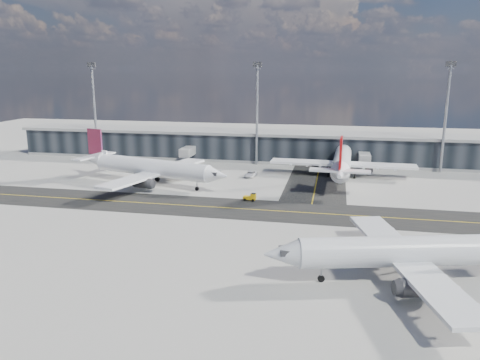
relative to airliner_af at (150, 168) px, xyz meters
The scene contains 9 objects.
ground 28.78m from the airliner_af, 42.94° to the right, with size 300.00×300.00×0.00m, color gray.
taxiway_lanes 26.56m from the airliner_af, 19.28° to the right, with size 180.00×63.00×0.03m.
terminal_concourse 41.22m from the airliner_af, 59.53° to the left, with size 152.00×19.80×8.80m.
floodlight_masts 37.22m from the airliner_af, 53.89° to the left, with size 102.50×0.70×28.90m.
airliner_af is the anchor object (origin of this frame).
airliner_redtail 47.81m from the airliner_af, 20.34° to the left, with size 36.87×43.30×12.85m.
airliner_near 68.65m from the airliner_af, 37.77° to the right, with size 39.81×34.25×11.94m.
baggage_tug 27.99m from the airliner_af, 19.81° to the right, with size 2.75×1.63×1.64m.
service_van 25.68m from the airliner_af, 30.02° to the left, with size 2.41×5.22×1.45m, color white.
Camera 1 is at (22.24, -82.86, 26.95)m, focal length 35.00 mm.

